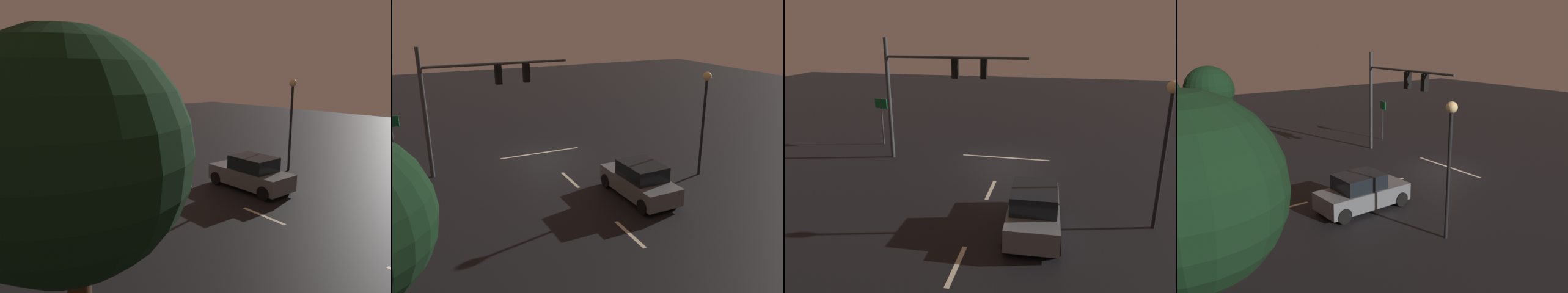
{
  "view_description": "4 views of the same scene",
  "coord_description": "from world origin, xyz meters",
  "views": [
    {
      "loc": [
        10.37,
        18.92,
        5.64
      ],
      "look_at": [
        -0.58,
        4.69,
        1.98
      ],
      "focal_mm": 31.96,
      "sensor_mm": 36.0,
      "label": 1
    },
    {
      "loc": [
        7.51,
        22.1,
        8.3
      ],
      "look_at": [
        -0.87,
        4.31,
        1.79
      ],
      "focal_mm": 37.72,
      "sensor_mm": 36.0,
      "label": 2
    },
    {
      "loc": [
        -2.81,
        19.78,
        7.03
      ],
      "look_at": [
        0.46,
        4.18,
        2.11
      ],
      "focal_mm": 34.74,
      "sensor_mm": 36.0,
      "label": 3
    },
    {
      "loc": [
        -17.17,
        17.51,
        7.76
      ],
      "look_at": [
        -0.84,
        5.65,
        2.45
      ],
      "focal_mm": 38.86,
      "sensor_mm": 36.0,
      "label": 4
    }
  ],
  "objects": [
    {
      "name": "ground_plane",
      "position": [
        0.0,
        0.0,
        0.0
      ],
      "size": [
        80.0,
        80.0,
        0.0
      ],
      "primitive_type": "plane",
      "color": "black"
    },
    {
      "name": "traffic_signal_assembly",
      "position": [
        3.91,
        0.52,
        4.47
      ],
      "size": [
        7.74,
        0.47,
        6.68
      ],
      "color": "#383A3D",
      "rests_on": "ground_plane"
    },
    {
      "name": "lane_dash_far",
      "position": [
        0.0,
        4.0,
        0.0
      ],
      "size": [
        0.16,
        2.2,
        0.01
      ],
      "primitive_type": "cube",
      "rotation": [
        0.0,
        0.0,
        1.57
      ],
      "color": "beige",
      "rests_on": "ground_plane"
    },
    {
      "name": "lane_dash_mid",
      "position": [
        0.0,
        10.0,
        0.0
      ],
      "size": [
        0.16,
        2.2,
        0.01
      ],
      "primitive_type": "cube",
      "rotation": [
        0.0,
        0.0,
        1.57
      ],
      "color": "beige",
      "rests_on": "ground_plane"
    },
    {
      "name": "stop_bar",
      "position": [
        0.0,
        -0.67,
        0.0
      ],
      "size": [
        5.0,
        0.16,
        0.01
      ],
      "primitive_type": "cube",
      "color": "beige",
      "rests_on": "ground_plane"
    },
    {
      "name": "car_approaching",
      "position": [
        -2.17,
        7.21,
        0.8
      ],
      "size": [
        2.02,
        4.42,
        1.7
      ],
      "color": "slate",
      "rests_on": "ground_plane"
    },
    {
      "name": "street_lamp_left_kerb",
      "position": [
        -6.52,
        6.2,
        3.77
      ],
      "size": [
        0.44,
        0.44,
        5.44
      ],
      "color": "black",
      "rests_on": "ground_plane"
    }
  ]
}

